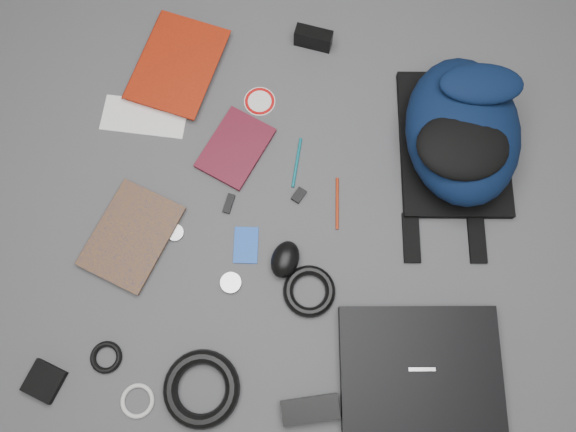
% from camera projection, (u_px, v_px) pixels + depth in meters
% --- Properties ---
extents(ground, '(4.00, 4.00, 0.00)m').
position_uv_depth(ground, '(288.00, 218.00, 1.43)').
color(ground, '#4F4F51').
rests_on(ground, ground).
extents(backpack, '(0.37, 0.48, 0.18)m').
position_uv_depth(backpack, '(463.00, 131.00, 1.40)').
color(backpack, black).
rests_on(backpack, ground).
extents(laptop, '(0.42, 0.35, 0.04)m').
position_uv_depth(laptop, '(420.00, 369.00, 1.32)').
color(laptop, black).
rests_on(laptop, ground).
extents(textbook_red, '(0.25, 0.31, 0.03)m').
position_uv_depth(textbook_red, '(142.00, 54.00, 1.54)').
color(textbook_red, maroon).
rests_on(textbook_red, ground).
extents(comic_book, '(0.24, 0.29, 0.02)m').
position_uv_depth(comic_book, '(101.00, 221.00, 1.42)').
color(comic_book, '#AD670C').
rests_on(comic_book, ground).
extents(envelope, '(0.23, 0.11, 0.00)m').
position_uv_depth(envelope, '(144.00, 117.00, 1.51)').
color(envelope, white).
rests_on(envelope, ground).
extents(dvd_case, '(0.20, 0.23, 0.02)m').
position_uv_depth(dvd_case, '(235.00, 148.00, 1.48)').
color(dvd_case, '#490E1A').
rests_on(dvd_case, ground).
extents(compact_camera, '(0.11, 0.05, 0.06)m').
position_uv_depth(compact_camera, '(313.00, 38.00, 1.54)').
color(compact_camera, black).
rests_on(compact_camera, ground).
extents(sticker_disc, '(0.11, 0.11, 0.00)m').
position_uv_depth(sticker_disc, '(260.00, 101.00, 1.52)').
color(sticker_disc, white).
rests_on(sticker_disc, ground).
extents(pen_teal, '(0.01, 0.14, 0.01)m').
position_uv_depth(pen_teal, '(297.00, 162.00, 1.47)').
color(pen_teal, '#0C636D').
rests_on(pen_teal, ground).
extents(pen_red, '(0.03, 0.14, 0.01)m').
position_uv_depth(pen_red, '(337.00, 203.00, 1.44)').
color(pen_red, '#A1260C').
rests_on(pen_red, ground).
extents(id_badge, '(0.07, 0.10, 0.00)m').
position_uv_depth(id_badge, '(246.00, 245.00, 1.41)').
color(id_badge, blue).
rests_on(id_badge, ground).
extents(usb_black, '(0.02, 0.05, 0.01)m').
position_uv_depth(usb_black, '(229.00, 204.00, 1.44)').
color(usb_black, black).
rests_on(usb_black, ground).
extents(key_fob, '(0.04, 0.04, 0.01)m').
position_uv_depth(key_fob, '(299.00, 195.00, 1.44)').
color(key_fob, black).
rests_on(key_fob, ground).
extents(mouse, '(0.08, 0.11, 0.05)m').
position_uv_depth(mouse, '(285.00, 259.00, 1.38)').
color(mouse, black).
rests_on(mouse, ground).
extents(headphone_left, '(0.05, 0.05, 0.01)m').
position_uv_depth(headphone_left, '(175.00, 233.00, 1.42)').
color(headphone_left, '#B0B1B3').
rests_on(headphone_left, ground).
extents(headphone_right, '(0.07, 0.07, 0.01)m').
position_uv_depth(headphone_right, '(231.00, 283.00, 1.38)').
color(headphone_right, '#AAABAC').
rests_on(headphone_right, ground).
extents(cable_coil, '(0.17, 0.17, 0.02)m').
position_uv_depth(cable_coil, '(309.00, 291.00, 1.37)').
color(cable_coil, black).
rests_on(cable_coil, ground).
extents(power_brick, '(0.14, 0.09, 0.03)m').
position_uv_depth(power_brick, '(310.00, 409.00, 1.29)').
color(power_brick, black).
rests_on(power_brick, ground).
extents(power_cord_coil, '(0.21, 0.21, 0.03)m').
position_uv_depth(power_cord_coil, '(202.00, 389.00, 1.31)').
color(power_cord_coil, black).
rests_on(power_cord_coil, ground).
extents(pouch, '(0.10, 0.10, 0.02)m').
position_uv_depth(pouch, '(44.00, 381.00, 1.32)').
color(pouch, black).
rests_on(pouch, ground).
extents(earbud_coil, '(0.08, 0.08, 0.01)m').
position_uv_depth(earbud_coil, '(106.00, 357.00, 1.33)').
color(earbud_coil, black).
rests_on(earbud_coil, ground).
extents(white_cable_coil, '(0.08, 0.08, 0.01)m').
position_uv_depth(white_cable_coil, '(137.00, 401.00, 1.31)').
color(white_cable_coil, silver).
rests_on(white_cable_coil, ground).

